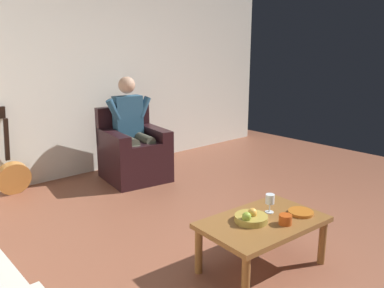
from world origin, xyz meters
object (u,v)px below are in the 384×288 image
Objects in this scene: person_seated at (132,125)px; candle_jar at (285,220)px; wine_glass_near at (270,200)px; fruit_bowl at (251,218)px; coffee_table at (263,227)px; armchair at (133,153)px; guitar at (13,175)px; decorative_dish at (301,212)px.

candle_jar is at bearing 89.92° from person_seated.
person_seated is 2.49m from wine_glass_near.
candle_jar is (-0.16, 0.20, 0.00)m from fruit_bowl.
fruit_bowl is (0.10, -0.04, 0.09)m from coffee_table.
armchair is 2.70m from candle_jar.
armchair is 0.70× the size of person_seated.
guitar reaches higher than decorative_dish.
guitar is 6.74× the size of wine_glass_near.
armchair is 0.90× the size of guitar.
armchair is 2.56m from coffee_table.
fruit_bowl is (-0.82, 2.94, 0.21)m from guitar.
fruit_bowl is (0.57, 2.48, -0.28)m from person_seated.
candle_jar is (-0.99, 3.14, 0.21)m from guitar.
armchair is at bearing -97.39° from wine_glass_near.
wine_glass_near is (-0.15, -0.06, 0.16)m from coffee_table.
coffee_table is 0.19m from candle_jar.
wine_glass_near is at bearing -48.25° from decorative_dish.
decorative_dish is (-0.41, 0.17, -0.02)m from fruit_bowl.
wine_glass_near is 0.26m from fruit_bowl.
armchair is 6.03× the size of wine_glass_near.
wine_glass_near is (0.32, 2.46, 0.17)m from armchair.
decorative_dish is at bearing 157.44° from fruit_bowl.
fruit_bowl is at bearing -50.72° from candle_jar.
guitar reaches higher than fruit_bowl.
wine_glass_near is at bearing -159.68° from coffee_table.
armchair is at bearing -100.60° from coffee_table.
coffee_table is (0.47, 2.51, 0.01)m from armchair.
fruit_bowl is at bearing 105.67° from guitar.
person_seated is at bearing -93.35° from decorative_dish.
person_seated is 1.33× the size of coffee_table.
decorative_dish is at bearing 95.16° from person_seated.
guitar is at bearing -74.33° from fruit_bowl.
armchair is at bearing -98.60° from candle_jar.
person_seated is 1.55m from guitar.
coffee_table is 5.03× the size of decorative_dish.
guitar is at bearing -9.92° from person_seated.
person_seated is at bearing -90.00° from armchair.
decorative_dish is at bearing -173.76° from candle_jar.
armchair reaches higher than wine_glass_near.
person_seated is 1.28× the size of guitar.
wine_glass_near is 0.26m from decorative_dish.
coffee_table is 10.10× the size of candle_jar.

